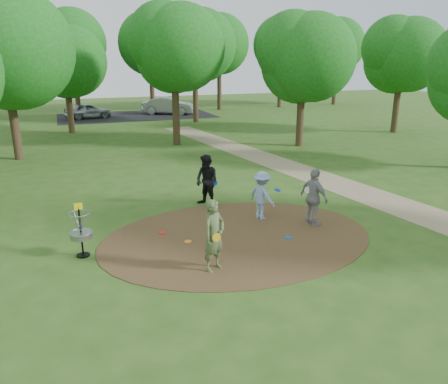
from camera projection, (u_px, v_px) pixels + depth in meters
name	position (u px, v px, depth m)	size (l,w,h in m)	color
ground	(238.00, 237.00, 13.32)	(100.00, 100.00, 0.00)	#2D5119
dirt_clearing	(238.00, 237.00, 13.32)	(8.40, 8.40, 0.02)	#47301C
footpath	(370.00, 196.00, 17.28)	(2.00, 40.00, 0.01)	#8C7A5B
parking_lot	(136.00, 116.00, 40.82)	(14.00, 8.00, 0.01)	black
player_observer_with_disc	(214.00, 236.00, 11.02)	(0.83, 0.74, 1.90)	#4E6038
player_throwing_with_disc	(262.00, 195.00, 14.63)	(1.19, 1.22, 1.66)	#89A3CC
player_walking_with_disc	(207.00, 181.00, 15.87)	(1.08, 1.16, 1.91)	black
player_waiting_with_disc	(314.00, 197.00, 14.01)	(0.73, 1.20, 1.90)	#949396
disc_ground_cyan	(218.00, 232.00, 13.68)	(0.22, 0.22, 0.02)	#19A4C9
disc_ground_blue	(288.00, 237.00, 13.25)	(0.22, 0.22, 0.02)	blue
disc_ground_red	(162.00, 233.00, 13.58)	(0.22, 0.22, 0.02)	red
car_left	(88.00, 111.00, 38.79)	(1.60, 3.98, 1.36)	#96989D
car_right	(168.00, 106.00, 41.65)	(1.70, 4.87, 1.60)	#999BA0
disc_ground_orange	(188.00, 241.00, 12.94)	(0.22, 0.22, 0.02)	orange
disc_golf_basket	(80.00, 226.00, 11.83)	(0.63, 0.63, 1.54)	black
tree_ring	(190.00, 60.00, 20.54)	(37.19, 45.23, 8.84)	#332316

